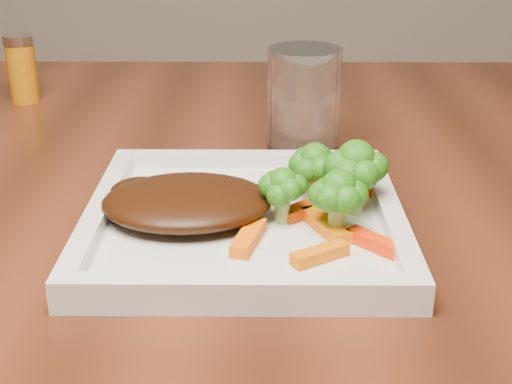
{
  "coord_description": "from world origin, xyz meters",
  "views": [
    {
      "loc": [
        0.35,
        -0.63,
        1.03
      ],
      "look_at": [
        0.35,
        -0.07,
        0.79
      ],
      "focal_mm": 50.0,
      "sensor_mm": 36.0,
      "label": 1
    }
  ],
  "objects_px": {
    "drinking_glass": "(304,103)",
    "plate": "(245,224)",
    "steak": "(187,201)",
    "spice_shaker": "(22,69)"
  },
  "relations": [
    {
      "from": "spice_shaker",
      "to": "drinking_glass",
      "type": "relative_size",
      "value": 0.77
    },
    {
      "from": "steak",
      "to": "drinking_glass",
      "type": "relative_size",
      "value": 1.24
    },
    {
      "from": "spice_shaker",
      "to": "steak",
      "type": "bearing_deg",
      "value": -56.36
    },
    {
      "from": "steak",
      "to": "spice_shaker",
      "type": "xyz_separation_m",
      "value": [
        -0.26,
        0.4,
        0.02
      ]
    },
    {
      "from": "plate",
      "to": "steak",
      "type": "bearing_deg",
      "value": 177.82
    },
    {
      "from": "plate",
      "to": "spice_shaker",
      "type": "xyz_separation_m",
      "value": [
        -0.31,
        0.4,
        0.04
      ]
    },
    {
      "from": "drinking_glass",
      "to": "steak",
      "type": "bearing_deg",
      "value": -120.4
    },
    {
      "from": "drinking_glass",
      "to": "plate",
      "type": "bearing_deg",
      "value": -107.66
    },
    {
      "from": "plate",
      "to": "drinking_glass",
      "type": "distance_m",
      "value": 0.21
    },
    {
      "from": "plate",
      "to": "drinking_glass",
      "type": "bearing_deg",
      "value": 72.34
    }
  ]
}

